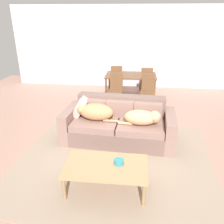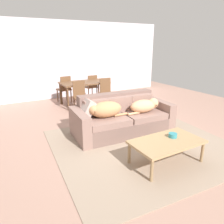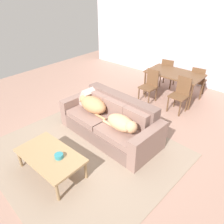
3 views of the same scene
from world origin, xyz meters
The scene contains 14 objects.
ground_plane centered at (0.00, 0.00, 0.00)m, with size 10.00×10.00×0.00m, color tan.
back_partition centered at (0.00, 4.00, 1.35)m, with size 8.00×0.12×2.70m, color silver.
area_rug centered at (0.00, -0.67, 0.01)m, with size 3.35×3.07×0.01m, color gray.
couch centered at (0.00, 0.12, 0.33)m, with size 2.26×1.11×0.85m.
dog_on_left_cushion centered at (-0.46, 0.03, 0.62)m, with size 0.84×0.43×0.33m.
dog_on_right_cushion centered at (0.47, -0.10, 0.60)m, with size 0.80×0.40×0.30m.
throw_pillow_by_left_arm centered at (-0.80, 0.23, 0.63)m, with size 0.15×0.40×0.40m, color #BCA69D.
coffee_table centered at (-0.06, -1.38, 0.37)m, with size 1.19×0.68×0.41m.
bowl_on_coffee_table centered at (0.12, -1.33, 0.44)m, with size 0.14×0.14×0.07m, color teal.
dining_table centered at (0.15, 2.63, 0.68)m, with size 1.49×0.88×0.74m.
dining_chair_near_left centered at (-0.24, 2.02, 0.49)m, with size 0.42×0.42×0.89m.
dining_chair_near_right centered at (0.65, 2.03, 0.50)m, with size 0.43×0.43×0.90m.
dining_chair_far_left centered at (-0.33, 3.20, 0.50)m, with size 0.46×0.46×0.90m.
dining_chair_far_right centered at (0.63, 3.18, 0.49)m, with size 0.44×0.44×0.87m.
Camera 3 is at (2.46, -2.73, 2.85)m, focal length 34.03 mm.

